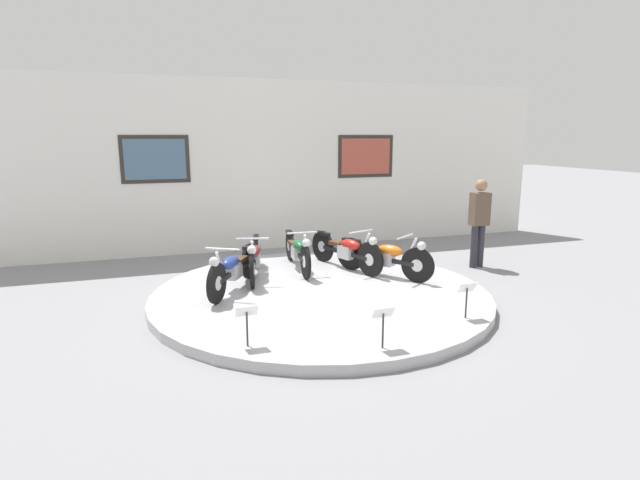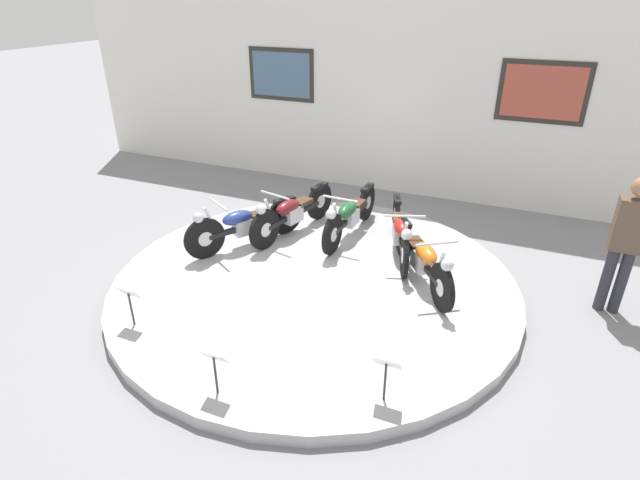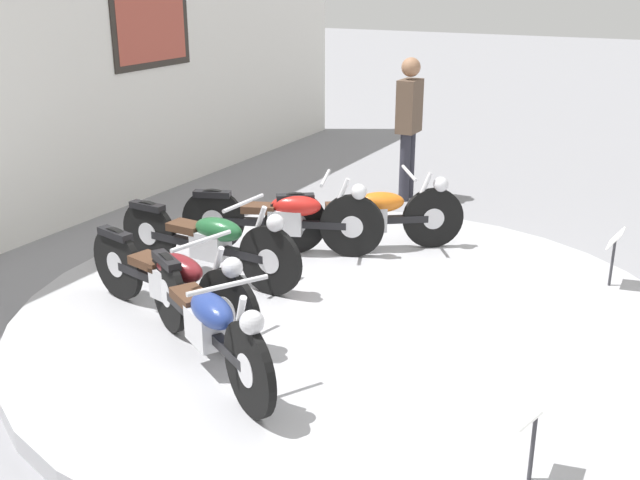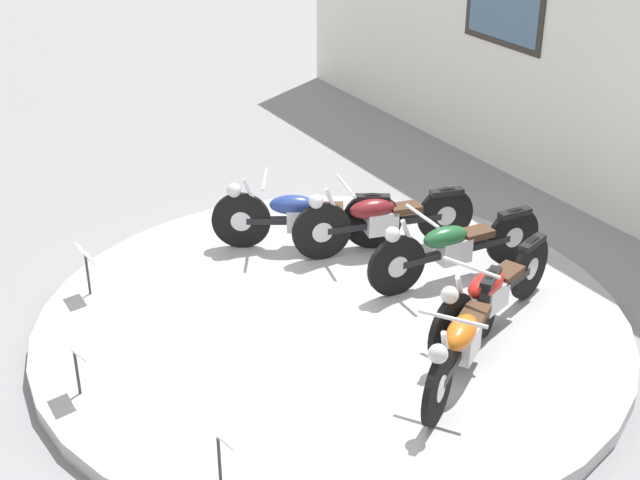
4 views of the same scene
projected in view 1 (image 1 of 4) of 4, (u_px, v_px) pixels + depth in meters
The scene contains 12 objects.
ground_plane at pixel (321, 299), 8.04m from camera, with size 60.00×60.00×0.00m, color gray.
display_platform at pixel (321, 295), 8.03m from camera, with size 5.36×5.36×0.15m, color #ADADB2.
back_wall at pixel (266, 166), 11.34m from camera, with size 14.00×0.22×3.81m.
motorcycle_blue at pixel (233, 268), 7.94m from camera, with size 1.04×1.72×0.78m.
motorcycle_maroon at pixel (254, 256), 8.69m from camera, with size 0.62×1.92×0.78m.
motorcycle_green at pixel (298, 250), 9.20m from camera, with size 0.54×1.96×0.78m.
motorcycle_red at pixel (347, 249), 9.22m from camera, with size 0.76×1.87×0.78m.
motorcycle_orange at pixel (385, 256), 8.74m from camera, with size 1.15×1.64×0.78m.
info_placard_front_left at pixel (247, 317), 5.82m from camera, with size 0.26×0.11×0.51m.
info_placard_front_centre at pixel (383, 318), 5.77m from camera, with size 0.26×0.11×0.51m.
info_placard_front_right at pixel (467, 292), 6.73m from camera, with size 0.26×0.11×0.51m.
visitor_standing at pixel (479, 218), 9.79m from camera, with size 0.36×0.23×1.76m.
Camera 1 is at (-2.39, -7.29, 2.59)m, focal length 28.00 mm.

